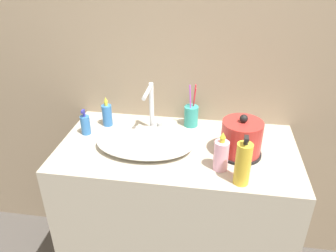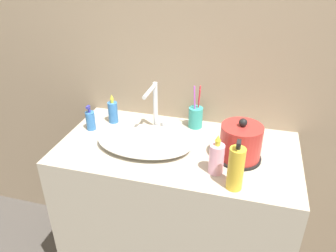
# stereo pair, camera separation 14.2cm
# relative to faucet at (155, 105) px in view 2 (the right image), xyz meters

# --- Properties ---
(wall_back) EXTENTS (6.00, 0.04, 2.60)m
(wall_back) POSITION_rel_faucet_xyz_m (0.14, 0.18, 0.33)
(wall_back) COLOR gray
(wall_back) RESTS_ON ground_plane
(vanity_counter) EXTENTS (1.06, 0.55, 0.83)m
(vanity_counter) POSITION_rel_faucet_xyz_m (0.14, -0.12, -0.55)
(vanity_counter) COLOR #B7AD99
(vanity_counter) RESTS_ON ground_plane
(sink_basin) EXTENTS (0.43, 0.28, 0.06)m
(sink_basin) POSITION_rel_faucet_xyz_m (-0.00, -0.15, -0.11)
(sink_basin) COLOR white
(sink_basin) RESTS_ON vanity_counter
(faucet) EXTENTS (0.06, 0.17, 0.24)m
(faucet) POSITION_rel_faucet_xyz_m (0.00, 0.00, 0.00)
(faucet) COLOR silver
(faucet) RESTS_ON vanity_counter
(electric_kettle) EXTENTS (0.18, 0.18, 0.19)m
(electric_kettle) POSITION_rel_faucet_xyz_m (0.41, -0.14, -0.06)
(electric_kettle) COLOR black
(electric_kettle) RESTS_ON vanity_counter
(toothbrush_cup) EXTENTS (0.07, 0.07, 0.22)m
(toothbrush_cup) POSITION_rel_faucet_xyz_m (0.18, 0.09, -0.08)
(toothbrush_cup) COLOR teal
(toothbrush_cup) RESTS_ON vanity_counter
(lotion_bottle) EXTENTS (0.06, 0.06, 0.21)m
(lotion_bottle) POSITION_rel_faucet_xyz_m (0.41, -0.34, -0.05)
(lotion_bottle) COLOR gold
(lotion_bottle) RESTS_ON vanity_counter
(shampoo_bottle) EXTENTS (0.06, 0.06, 0.17)m
(shampoo_bottle) POSITION_rel_faucet_xyz_m (0.33, -0.26, -0.07)
(shampoo_bottle) COLOR #EAA8C6
(shampoo_bottle) RESTS_ON vanity_counter
(mouthwash_bottle) EXTENTS (0.04, 0.04, 0.13)m
(mouthwash_bottle) POSITION_rel_faucet_xyz_m (-0.30, -0.07, -0.09)
(mouthwash_bottle) COLOR #3370B7
(mouthwash_bottle) RESTS_ON vanity_counter
(hand_cream_bottle) EXTENTS (0.05, 0.05, 0.15)m
(hand_cream_bottle) POSITION_rel_faucet_xyz_m (-0.23, 0.03, -0.08)
(hand_cream_bottle) COLOR #3370B7
(hand_cream_bottle) RESTS_ON vanity_counter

